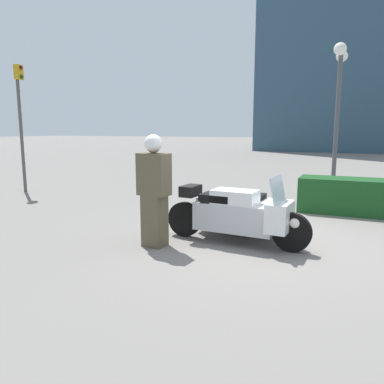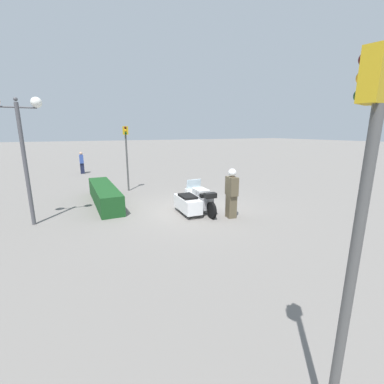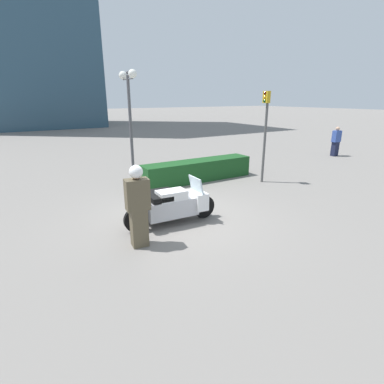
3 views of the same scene
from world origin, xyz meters
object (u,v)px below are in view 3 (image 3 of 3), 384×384
(police_motorcycle, at_px, (168,203))
(hedge_bush_curbside, at_px, (198,170))
(officer_rider, at_px, (138,204))
(pedestrian_bystander, at_px, (336,141))
(traffic_light_near, at_px, (265,124))
(twin_lamp_post, at_px, (129,98))

(police_motorcycle, distance_m, hedge_bush_curbside, 3.97)
(police_motorcycle, height_order, officer_rider, officer_rider)
(police_motorcycle, distance_m, pedestrian_bystander, 12.20)
(hedge_bush_curbside, xyz_separation_m, traffic_light_near, (1.92, -1.45, 1.77))
(police_motorcycle, relative_size, twin_lamp_post, 0.60)
(hedge_bush_curbside, bearing_deg, twin_lamp_post, 123.45)
(twin_lamp_post, height_order, traffic_light_near, twin_lamp_post)
(hedge_bush_curbside, distance_m, pedestrian_bystander, 9.04)
(officer_rider, distance_m, pedestrian_bystander, 13.59)
(police_motorcycle, xyz_separation_m, officer_rider, (-1.18, -0.93, 0.47))
(officer_rider, relative_size, twin_lamp_post, 0.44)
(officer_rider, xyz_separation_m, twin_lamp_post, (2.27, 6.29, 2.10))
(police_motorcycle, distance_m, twin_lamp_post, 6.05)
(officer_rider, height_order, twin_lamp_post, twin_lamp_post)
(traffic_light_near, distance_m, pedestrian_bystander, 7.46)
(police_motorcycle, bearing_deg, traffic_light_near, 20.18)
(twin_lamp_post, bearing_deg, traffic_light_near, -47.88)
(hedge_bush_curbside, xyz_separation_m, pedestrian_bystander, (9.03, 0.32, 0.40))
(officer_rider, height_order, traffic_light_near, traffic_light_near)
(pedestrian_bystander, bearing_deg, police_motorcycle, -71.03)
(police_motorcycle, relative_size, hedge_bush_curbside, 0.55)
(officer_rider, bearing_deg, twin_lamp_post, -13.08)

